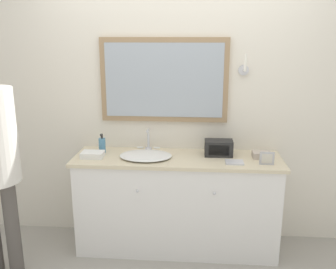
% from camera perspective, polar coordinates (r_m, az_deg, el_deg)
% --- Properties ---
extents(ground_plane, '(14.00, 14.00, 0.00)m').
position_cam_1_polar(ground_plane, '(3.34, 1.08, -19.06)').
color(ground_plane, '#9E998E').
extents(wall_back, '(8.00, 0.18, 2.55)m').
position_cam_1_polar(wall_back, '(3.37, 1.70, 4.94)').
color(wall_back, silver).
rests_on(wall_back, ground_plane).
extents(vanity_counter, '(1.78, 0.52, 0.85)m').
position_cam_1_polar(vanity_counter, '(3.36, 1.40, -10.40)').
color(vanity_counter, white).
rests_on(vanity_counter, ground_plane).
extents(sink_basin, '(0.44, 0.39, 0.21)m').
position_cam_1_polar(sink_basin, '(3.20, -3.40, -3.13)').
color(sink_basin, white).
rests_on(sink_basin, vanity_counter).
extents(soap_bottle, '(0.06, 0.06, 0.17)m').
position_cam_1_polar(soap_bottle, '(3.36, -10.00, -1.59)').
color(soap_bottle, teal).
rests_on(soap_bottle, vanity_counter).
extents(appliance_box, '(0.24, 0.15, 0.13)m').
position_cam_1_polar(appliance_box, '(3.26, 7.71, -2.04)').
color(appliance_box, black).
rests_on(appliance_box, vanity_counter).
extents(picture_frame, '(0.12, 0.01, 0.11)m').
position_cam_1_polar(picture_frame, '(3.11, 14.83, -3.54)').
color(picture_frame, '#B2B2B7').
rests_on(picture_frame, vanity_counter).
extents(hand_towel_near_sink, '(0.19, 0.13, 0.05)m').
position_cam_1_polar(hand_towel_near_sink, '(3.25, -11.41, -3.03)').
color(hand_towel_near_sink, white).
rests_on(hand_towel_near_sink, vanity_counter).
extents(hand_towel_far_corner, '(0.15, 0.14, 0.05)m').
position_cam_1_polar(hand_towel_far_corner, '(3.28, 14.08, -3.03)').
color(hand_towel_far_corner, '#B7A899').
rests_on(hand_towel_far_corner, vanity_counter).
extents(metal_tray, '(0.15, 0.13, 0.01)m').
position_cam_1_polar(metal_tray, '(3.11, 10.09, -4.18)').
color(metal_tray, silver).
rests_on(metal_tray, vanity_counter).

